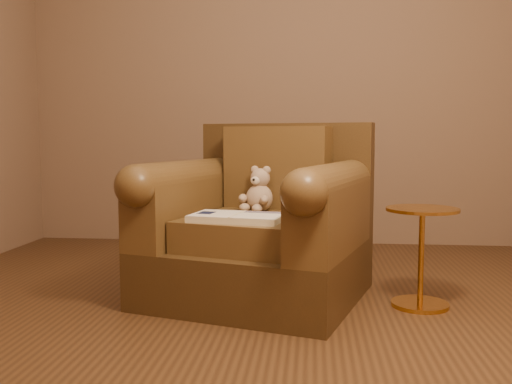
{
  "coord_description": "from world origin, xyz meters",
  "views": [
    {
      "loc": [
        0.25,
        -2.53,
        0.84
      ],
      "look_at": [
        -0.04,
        0.34,
        0.56
      ],
      "focal_mm": 40.0,
      "sensor_mm": 36.0,
      "label": 1
    }
  ],
  "objects": [
    {
      "name": "floor",
      "position": [
        0.0,
        0.0,
        0.0
      ],
      "size": [
        4.0,
        4.0,
        0.0
      ],
      "primitive_type": "plane",
      "color": "#4E311A",
      "rests_on": "ground"
    },
    {
      "name": "armchair",
      "position": [
        -0.03,
        0.43,
        0.36
      ],
      "size": [
        1.26,
        1.22,
        0.92
      ],
      "rotation": [
        0.0,
        0.0,
        -0.29
      ],
      "color": "#422E16",
      "rests_on": "floor"
    },
    {
      "name": "teddy_bear",
      "position": [
        -0.05,
        0.53,
        0.53
      ],
      "size": [
        0.19,
        0.21,
        0.25
      ],
      "rotation": [
        0.0,
        0.0,
        -0.45
      ],
      "color": "tan",
      "rests_on": "armchair"
    },
    {
      "name": "guidebook",
      "position": [
        -0.11,
        0.16,
        0.46
      ],
      "size": [
        0.47,
        0.33,
        0.04
      ],
      "rotation": [
        0.0,
        0.0,
        -0.18
      ],
      "color": "beige",
      "rests_on": "armchair"
    },
    {
      "name": "side_table",
      "position": [
        0.79,
        0.31,
        0.27
      ],
      "size": [
        0.35,
        0.35,
        0.49
      ],
      "color": "gold",
      "rests_on": "floor"
    }
  ]
}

